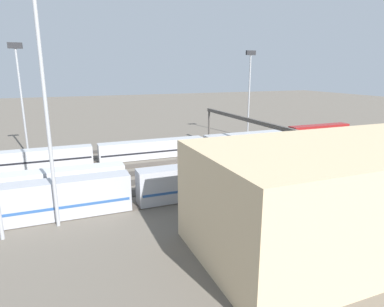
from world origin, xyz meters
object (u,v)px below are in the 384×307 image
at_px(train_on_track_7, 212,179).
at_px(light_mast_2, 20,85).
at_px(light_mast_0, 250,82).
at_px(train_on_track_5, 276,155).
at_px(light_mast_3, 42,67).
at_px(signal_gantry, 247,123).
at_px(train_on_track_2, 143,150).

bearing_deg(train_on_track_7, light_mast_2, -52.91).
bearing_deg(light_mast_0, train_on_track_5, 70.02).
bearing_deg(light_mast_3, light_mast_0, -141.92).
relative_size(light_mast_2, signal_gantry, 0.61).
bearing_deg(light_mast_0, signal_gantry, 58.24).
distance_m(train_on_track_7, train_on_track_5, 21.41).
height_order(train_on_track_7, light_mast_0, light_mast_0).
bearing_deg(train_on_track_2, train_on_track_5, 147.60).
bearing_deg(train_on_track_2, signal_gantry, 160.52).
bearing_deg(light_mast_2, train_on_track_2, 152.69).
height_order(train_on_track_2, light_mast_2, light_mast_2).
bearing_deg(signal_gantry, light_mast_0, -121.76).
xyz_separation_m(train_on_track_7, light_mast_3, (22.07, 2.36, 16.41)).
relative_size(light_mast_2, light_mast_3, 0.80).
bearing_deg(train_on_track_2, light_mast_0, -159.42).
bearing_deg(train_on_track_2, light_mast_2, -27.31).
height_order(train_on_track_2, train_on_track_7, train_on_track_7).
distance_m(light_mast_0, light_mast_2, 56.97).
height_order(train_on_track_5, light_mast_3, light_mast_3).
bearing_deg(light_mast_0, train_on_track_7, 52.41).
distance_m(train_on_track_2, light_mast_2, 29.54).
height_order(train_on_track_2, signal_gantry, signal_gantry).
height_order(train_on_track_7, light_mast_2, light_mast_2).
bearing_deg(train_on_track_5, train_on_track_7, 27.84).
relative_size(train_on_track_5, light_mast_2, 0.41).
height_order(light_mast_0, light_mast_3, light_mast_3).
relative_size(train_on_track_7, train_on_track_5, 7.14).
relative_size(train_on_track_2, light_mast_0, 4.81).
bearing_deg(train_on_track_5, train_on_track_2, -32.40).
bearing_deg(light_mast_2, light_mast_0, -179.37).
bearing_deg(light_mast_3, light_mast_2, -81.45).
distance_m(train_on_track_2, light_mast_3, 36.56).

